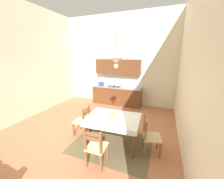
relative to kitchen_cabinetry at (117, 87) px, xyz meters
name	(u,v)px	position (x,y,z in m)	size (l,w,h in m)	color
ground_plane	(84,137)	(-0.04, -2.96, -0.91)	(5.99, 7.07, 0.10)	#B7704C
wall_back	(119,61)	(-0.04, 0.33, 1.28)	(5.99, 0.12, 4.27)	beige
wall_left	(11,63)	(-2.79, -2.96, 1.28)	(0.12, 7.07, 4.27)	beige
wall_right	(199,69)	(2.72, -2.96, 1.28)	(0.12, 7.07, 4.27)	beige
area_rug	(112,144)	(0.91, -3.03, -0.85)	(2.10, 1.60, 0.01)	brown
kitchen_cabinetry	(117,87)	(0.00, 0.00, 0.00)	(2.42, 0.63, 2.20)	brown
dining_table	(113,121)	(0.91, -2.93, -0.22)	(1.48, 1.11, 0.75)	brown
dining_chair_window_side	(150,136)	(1.91, -2.98, -0.41)	(0.50, 0.50, 0.93)	#D1BC89
dining_chair_camera_side	(96,147)	(0.85, -3.83, -0.41)	(0.43, 0.43, 0.93)	#D1BC89
dining_chair_tv_side	(83,121)	(-0.09, -2.91, -0.41)	(0.43, 0.43, 0.93)	#D1BC89
fruit_bowl	(113,116)	(0.90, -2.95, -0.04)	(0.30, 0.30, 0.12)	tan
pendant_lamp	(116,61)	(0.95, -2.84, 1.39)	(0.32, 0.32, 0.81)	black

